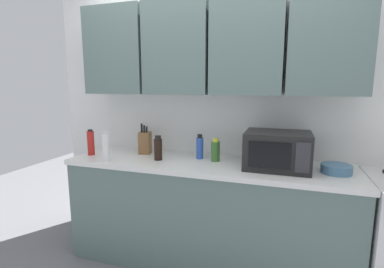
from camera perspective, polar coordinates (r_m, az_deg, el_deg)
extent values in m
cube|color=white|center=(2.62, 4.88, 4.69)|extent=(3.20, 0.06, 2.60)
cube|color=slate|center=(2.79, -14.08, 15.53)|extent=(0.55, 0.33, 0.75)
cube|color=slate|center=(2.54, -2.55, 16.42)|extent=(0.55, 0.33, 0.75)
cube|color=slate|center=(2.40, 10.98, 16.66)|extent=(0.55, 0.33, 0.75)
cube|color=slate|center=(2.39, 25.34, 15.95)|extent=(0.55, 0.33, 0.75)
cube|color=slate|center=(2.54, 2.79, -15.87)|extent=(2.30, 0.60, 0.86)
cube|color=white|center=(2.38, 2.88, -6.07)|extent=(2.33, 0.63, 0.04)
cube|color=black|center=(2.27, 16.58, -3.11)|extent=(0.48, 0.36, 0.28)
cube|color=black|center=(2.09, 15.09, -4.12)|extent=(0.29, 0.01, 0.18)
cube|color=#2D2D33|center=(2.09, 21.15, -4.43)|extent=(0.10, 0.01, 0.21)
cube|color=brown|center=(2.69, -9.30, -1.73)|extent=(0.12, 0.14, 0.20)
cylinder|color=black|center=(2.67, -9.96, 1.21)|extent=(0.02, 0.02, 0.08)
cylinder|color=black|center=(2.66, -9.48, 1.03)|extent=(0.02, 0.02, 0.07)
cylinder|color=black|center=(2.65, -9.00, 0.90)|extent=(0.02, 0.02, 0.06)
cylinder|color=black|center=(2.44, -6.74, -3.08)|extent=(0.07, 0.07, 0.18)
cylinder|color=black|center=(2.42, -6.79, -0.67)|extent=(0.05, 0.05, 0.03)
cylinder|color=#2D56B7|center=(2.47, 1.56, -2.84)|extent=(0.06, 0.06, 0.18)
cylinder|color=black|center=(2.45, 1.57, -0.42)|extent=(0.04, 0.04, 0.03)
cylinder|color=white|center=(2.49, -16.72, -2.57)|extent=(0.06, 0.06, 0.23)
cylinder|color=silver|center=(2.47, -16.87, 0.28)|extent=(0.04, 0.04, 0.02)
cylinder|color=red|center=(2.75, -19.45, -1.72)|extent=(0.06, 0.06, 0.22)
cylinder|color=black|center=(2.73, -19.58, 0.67)|extent=(0.04, 0.04, 0.02)
cylinder|color=#386B2D|center=(2.40, 4.67, -3.45)|extent=(0.07, 0.07, 0.16)
cylinder|color=yellow|center=(2.38, 4.70, -1.22)|extent=(0.05, 0.05, 0.03)
cylinder|color=teal|center=(2.33, 26.72, -6.21)|extent=(0.21, 0.21, 0.06)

